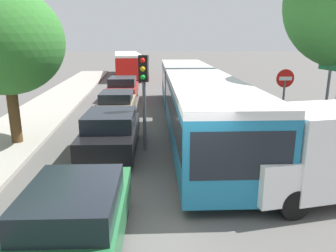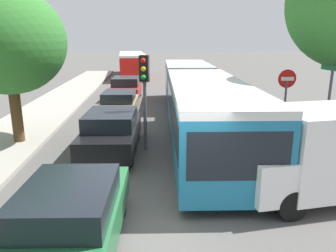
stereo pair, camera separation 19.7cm
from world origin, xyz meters
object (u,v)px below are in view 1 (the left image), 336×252
at_px(no_entry_sign, 284,94).
at_px(tree_left_mid, 5,42).
at_px(queued_car_red, 123,88).
at_px(articulated_bus, 194,95).
at_px(direction_sign_post, 329,78).
at_px(queued_car_black, 111,132).
at_px(traffic_light, 144,82).
at_px(city_bus_rear, 127,63).
at_px(queued_car_tan, 117,105).
at_px(queued_car_green, 75,220).

bearing_deg(no_entry_sign, tree_left_mid, -91.39).
bearing_deg(queued_car_red, tree_left_mid, 161.98).
height_order(articulated_bus, direction_sign_post, direction_sign_post).
height_order(queued_car_black, queued_car_red, queued_car_red).
height_order(queued_car_red, traffic_light, traffic_light).
bearing_deg(direction_sign_post, city_bus_rear, -74.95).
height_order(articulated_bus, tree_left_mid, tree_left_mid).
relative_size(no_entry_sign, tree_left_mid, 0.49).
height_order(queued_car_tan, queued_car_red, queued_car_red).
bearing_deg(articulated_bus, queued_car_red, -150.21).
distance_m(articulated_bus, queued_car_black, 4.99).
bearing_deg(city_bus_rear, queued_car_tan, 176.40).
relative_size(traffic_light, no_entry_sign, 1.21).
bearing_deg(queued_car_green, articulated_bus, -19.08).
bearing_deg(queued_car_red, traffic_light, -170.20).
height_order(queued_car_green, direction_sign_post, direction_sign_post).
distance_m(traffic_light, tree_left_mid, 5.11).
bearing_deg(articulated_bus, traffic_light, -32.43).
xyz_separation_m(city_bus_rear, queued_car_green, (0.02, -30.12, -0.69)).
relative_size(queued_car_red, traffic_light, 1.29).
bearing_deg(no_entry_sign, queued_car_red, -145.26).
relative_size(queued_car_black, direction_sign_post, 1.21).
distance_m(city_bus_rear, queued_car_tan, 19.09).
relative_size(articulated_bus, queued_car_tan, 4.22).
bearing_deg(tree_left_mid, queued_car_black, -16.42).
height_order(articulated_bus, queued_car_red, articulated_bus).
bearing_deg(city_bus_rear, queued_car_black, 176.63).
distance_m(queued_car_black, traffic_light, 2.12).
height_order(city_bus_rear, direction_sign_post, direction_sign_post).
bearing_deg(queued_car_green, direction_sign_post, -50.86).
xyz_separation_m(queued_car_tan, tree_left_mid, (-3.52, -4.17, 3.14)).
height_order(articulated_bus, queued_car_tan, articulated_bus).
height_order(city_bus_rear, queued_car_red, city_bus_rear).
relative_size(articulated_bus, tree_left_mid, 2.96).
xyz_separation_m(traffic_light, tree_left_mid, (-4.83, 1.00, 1.34)).
xyz_separation_m(queued_car_tan, queued_car_red, (0.06, 5.19, 0.06)).
relative_size(queued_car_green, queued_car_black, 0.96).
distance_m(queued_car_red, tree_left_mid, 10.48).
relative_size(queued_car_black, no_entry_sign, 1.54).
bearing_deg(direction_sign_post, queued_car_tan, -35.67).
bearing_deg(traffic_light, queued_car_tan, -153.40).
relative_size(queued_car_green, queued_car_red, 0.95).
bearing_deg(queued_car_red, no_entry_sign, -142.37).
relative_size(queued_car_black, queued_car_red, 0.99).
relative_size(queued_car_green, direction_sign_post, 1.16).
bearing_deg(queued_car_tan, city_bus_rear, 3.12).
bearing_deg(no_entry_sign, articulated_bus, -130.62).
height_order(articulated_bus, traffic_light, traffic_light).
distance_m(city_bus_rear, queued_car_green, 30.13).
relative_size(queued_car_tan, tree_left_mid, 0.70).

